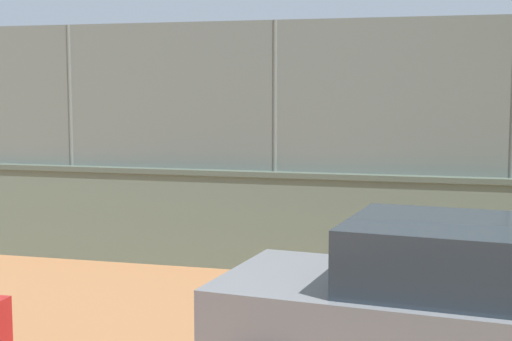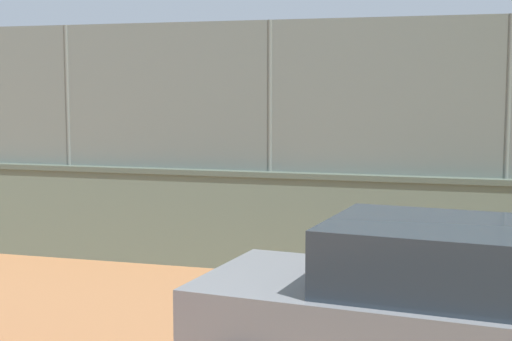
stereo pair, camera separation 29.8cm
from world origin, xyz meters
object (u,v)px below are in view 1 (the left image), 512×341
player_crossing_court (137,185)px  parked_car_grey (470,314)px  sports_ball (285,198)px  player_baseline_waiting (294,151)px

player_crossing_court → parked_car_grey: bearing=133.9°
parked_car_grey → sports_ball: bearing=-67.6°
player_crossing_court → parked_car_grey: size_ratio=0.35×
player_baseline_waiting → sports_ball: size_ratio=7.23×
player_crossing_court → sports_ball: bearing=-112.3°
player_crossing_court → player_baseline_waiting: bearing=-101.8°
player_crossing_court → sports_ball: size_ratio=6.33×
sports_ball → parked_car_grey: bearing=112.4°
player_baseline_waiting → sports_ball: (-0.37, 2.33, -0.90)m
player_baseline_waiting → parked_car_grey: bearing=110.1°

